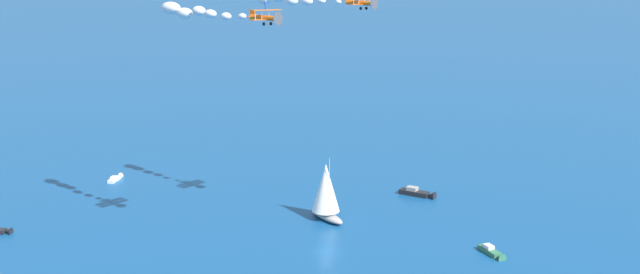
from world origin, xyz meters
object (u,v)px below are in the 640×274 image
(biplane_lead, at_px, (362,2))
(wingwalker_wingman, at_px, (266,4))
(motorboat_inshore, at_px, (419,193))
(motorboat_offshore, at_px, (116,178))
(motorboat_near_centre, at_px, (493,252))
(sailboat_outer_ring_a, at_px, (326,191))
(biplane_wingman, at_px, (265,17))

(biplane_lead, distance_m, wingwalker_wingman, 21.65)
(motorboat_inshore, bearing_deg, motorboat_offshore, -110.86)
(motorboat_near_centre, relative_size, sailboat_outer_ring_a, 0.51)
(motorboat_inshore, distance_m, biplane_lead, 55.75)
(motorboat_inshore, bearing_deg, biplane_lead, -42.40)
(motorboat_offshore, bearing_deg, biplane_lead, 45.84)
(motorboat_near_centre, height_order, sailboat_outer_ring_a, sailboat_outer_ring_a)
(motorboat_near_centre, xyz_separation_m, motorboat_offshore, (-64.23, -74.11, -0.08))
(sailboat_outer_ring_a, height_order, biplane_lead, biplane_lead)
(sailboat_outer_ring_a, xyz_separation_m, biplane_lead, (11.40, 4.48, 41.06))
(motorboat_near_centre, bearing_deg, wingwalker_wingman, -97.14)
(motorboat_inshore, relative_size, biplane_lead, 1.21)
(motorboat_near_centre, height_order, motorboat_inshore, motorboat_inshore)
(motorboat_inshore, bearing_deg, sailboat_outer_ring_a, -66.21)
(wingwalker_wingman, bearing_deg, motorboat_inshore, 128.33)
(biplane_wingman, bearing_deg, motorboat_near_centre, 82.94)
(sailboat_outer_ring_a, xyz_separation_m, biplane_wingman, (20.70, -15.18, 39.42))
(motorboat_near_centre, distance_m, motorboat_offshore, 98.07)
(biplane_lead, bearing_deg, wingwalker_wingman, -64.70)
(biplane_wingman, bearing_deg, motorboat_offshore, -151.90)
(motorboat_near_centre, relative_size, motorboat_inshore, 0.88)
(sailboat_outer_ring_a, distance_m, biplane_lead, 42.84)
(motorboat_inshore, height_order, wingwalker_wingman, wingwalker_wingman)
(motorboat_near_centre, height_order, biplane_wingman, biplane_wingman)
(sailboat_outer_ring_a, height_order, wingwalker_wingman, wingwalker_wingman)
(motorboat_inshore, height_order, sailboat_outer_ring_a, sailboat_outer_ring_a)
(motorboat_inshore, distance_m, sailboat_outer_ring_a, 27.82)
(motorboat_near_centre, xyz_separation_m, wingwalker_wingman, (-5.33, -42.54, 47.46))
(biplane_lead, distance_m, biplane_wingman, 21.81)
(motorboat_inshore, relative_size, sailboat_outer_ring_a, 0.57)
(biplane_lead, bearing_deg, motorboat_inshore, 137.60)
(biplane_lead, height_order, wingwalker_wingman, biplane_lead)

